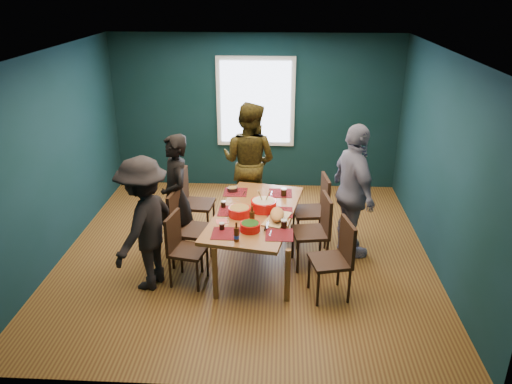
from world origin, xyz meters
TOP-DOWN VIEW (x-y plane):
  - room at (0.00, 0.27)m, footprint 5.01×5.01m
  - dining_table at (0.14, -0.22)m, footprint 1.29×2.06m
  - chair_left_far at (-0.84, 0.51)m, footprint 0.49×0.49m
  - chair_left_mid at (-0.78, -0.30)m, footprint 0.53×0.53m
  - chair_left_near at (-0.73, -0.76)m, footprint 0.49×0.49m
  - chair_right_far at (0.98, 0.35)m, footprint 0.51×0.51m
  - chair_right_mid at (0.95, -0.26)m, footprint 0.51×0.51m
  - chair_right_near at (1.15, -0.95)m, footprint 0.52×0.52m
  - person_far_left at (-0.92, -0.05)m, footprint 0.62×0.73m
  - person_back at (-0.03, 1.16)m, footprint 1.10×0.99m
  - person_right at (1.42, 0.05)m, footprint 0.74×1.16m
  - person_near_left at (-1.13, -0.85)m, footprint 0.91×1.21m
  - bowl_salad at (-0.05, -0.35)m, footprint 0.28×0.28m
  - bowl_dumpling at (0.25, -0.16)m, footprint 0.33×0.33m
  - bowl_herbs at (0.11, -0.75)m, footprint 0.24×0.24m
  - cutting_board at (0.43, -0.44)m, footprint 0.38×0.61m
  - small_bowl at (-0.22, 0.44)m, footprint 0.15×0.15m
  - beer_bottle_a at (-0.03, -1.02)m, footprint 0.06×0.06m
  - beer_bottle_b at (0.13, -0.60)m, footprint 0.06×0.06m
  - cola_glass_a at (-0.23, -0.75)m, footprint 0.07×0.07m
  - cola_glass_b at (0.51, -0.66)m, footprint 0.08×0.08m
  - cola_glass_c at (0.51, 0.31)m, footprint 0.08×0.08m
  - cola_glass_d at (-0.28, -0.11)m, footprint 0.07×0.07m
  - napkin_a at (0.48, -0.16)m, footprint 0.15×0.15m
  - napkin_b at (-0.26, -0.53)m, footprint 0.16×0.16m
  - napkin_c at (0.46, -0.92)m, footprint 0.15×0.15m

SIDE VIEW (x-z plane):
  - chair_left_near at x=-0.73m, z-range 0.08..0.99m
  - chair_right_near at x=1.15m, z-range 0.08..1.05m
  - chair_right_mid at x=0.95m, z-range 0.08..1.06m
  - chair_left_far at x=-0.84m, z-range 0.08..1.08m
  - chair_right_far at x=0.98m, z-range 0.08..1.09m
  - chair_left_mid at x=-0.78m, z-range 0.08..1.10m
  - dining_table at x=0.14m, z-range 0.30..1.03m
  - napkin_c at x=0.46m, z-range 0.73..0.73m
  - napkin_b at x=-0.26m, z-range 0.73..0.73m
  - napkin_a at x=0.48m, z-range 0.73..0.73m
  - small_bowl at x=-0.22m, z-range 0.73..0.79m
  - cola_glass_a at x=-0.23m, z-range 0.73..0.82m
  - cola_glass_d at x=-0.28m, z-range 0.73..0.82m
  - bowl_herbs at x=0.11m, z-range 0.73..0.84m
  - cola_glass_b at x=0.51m, z-range 0.73..0.84m
  - cutting_board at x=0.43m, z-range 0.72..0.85m
  - bowl_salad at x=-0.05m, z-range 0.73..0.85m
  - cola_glass_c at x=0.51m, z-range 0.74..0.85m
  - bowl_dumpling at x=0.25m, z-range 0.65..0.96m
  - beer_bottle_a at x=-0.03m, z-range 0.70..0.93m
  - beer_bottle_b at x=0.13m, z-range 0.70..0.95m
  - person_near_left at x=-1.13m, z-range 0.00..1.66m
  - person_far_left at x=-0.92m, z-range 0.00..1.69m
  - person_right at x=1.42m, z-range 0.00..1.84m
  - person_back at x=-0.03m, z-range 0.00..1.85m
  - room at x=0.00m, z-range 0.01..2.73m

